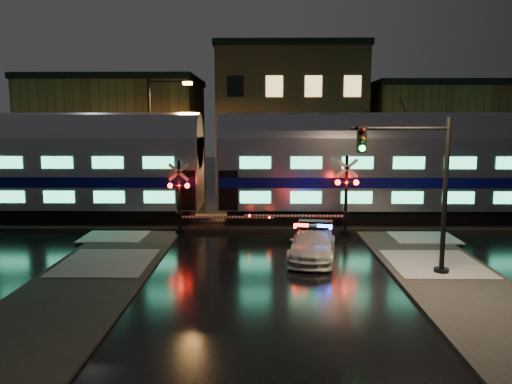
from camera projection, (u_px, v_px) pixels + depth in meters
The scene contains 13 objects.
ground at pixel (269, 247), 22.66m from camera, with size 120.00×120.00×0.00m, color black.
ballast at pixel (268, 223), 27.60m from camera, with size 90.00×4.20×0.24m, color black.
sidewalk_left at pixel (78, 289), 16.80m from camera, with size 4.00×20.00×0.12m, color #2D2D2D.
sidewalk_right at pixel (466, 291), 16.63m from camera, with size 4.00×20.00×0.12m, color #2D2D2D.
building_left at pixel (119, 135), 44.00m from camera, with size 14.00×10.00×9.00m, color brown.
building_mid at pixel (289, 121), 44.12m from camera, with size 12.00×11.00×11.50m, color brown.
building_right at pixel (437, 138), 43.66m from camera, with size 12.00×10.00×8.50m, color brown.
train at pixel (210, 164), 27.19m from camera, with size 51.00×3.12×5.92m.
police_car at pixel (313, 244), 20.69m from camera, with size 2.50×4.70×1.45m.
crossing_signal_right at pixel (339, 203), 24.67m from camera, with size 5.69×0.65×4.03m.
crossing_signal_left at pixel (187, 205), 24.78m from camera, with size 5.33×0.64×3.77m.
traffic_light at pixel (420, 193), 18.00m from camera, with size 3.77×0.69×5.82m.
streetlight at pixel (155, 136), 31.01m from camera, with size 2.79×0.29×8.33m.
Camera 1 is at (-0.29, -22.10, 5.63)m, focal length 35.00 mm.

